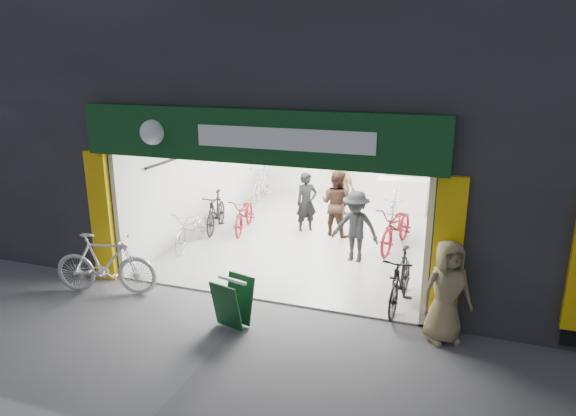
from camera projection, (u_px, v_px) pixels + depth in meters
The scene contains 16 objects.
ground at pixel (257, 300), 9.44m from camera, with size 60.00×60.00×0.00m, color #56565B.
building at pixel (367, 57), 12.47m from camera, with size 17.00×10.27×8.00m.
bike_left_front at pixel (192, 228), 12.00m from camera, with size 0.61×1.75×0.92m, color #B4B3B8.
bike_left_midfront at pixel (216, 212), 13.09m from camera, with size 0.48×1.70×1.02m, color black.
bike_left_midback at pixel (245, 214), 13.09m from camera, with size 0.60×1.72×0.90m, color maroon.
bike_left_back at pixel (262, 182), 15.96m from camera, with size 0.54×1.93×1.16m, color silver.
bike_right_front at pixel (400, 280), 9.05m from camera, with size 0.50×1.76×1.06m, color black.
bike_right_mid at pixel (397, 227), 11.87m from camera, with size 0.70×2.01×1.05m, color maroon.
bike_right_back at pixel (393, 215), 12.67m from camera, with size 0.53×1.88×1.13m, color silver.
parked_bike at pixel (105, 264), 9.59m from camera, with size 0.56×1.97×1.18m, color silver.
customer_a at pixel (307, 203), 12.96m from camera, with size 0.56×0.37×1.55m, color black.
customer_b at pixel (336, 204), 12.65m from camera, with size 0.82×0.64×1.68m, color #311F16.
customer_c at pixel (355, 227), 10.98m from camera, with size 1.04×0.60×1.61m, color black.
customer_d at pixel (343, 188), 14.31m from camera, with size 0.95×0.40×1.62m, color #907553.
pedestrian_near at pixel (447, 292), 7.90m from camera, with size 0.81×0.53×1.66m, color olive.
sandwich_board at pixel (233, 301), 8.42m from camera, with size 0.65×0.66×0.83m.
Camera 1 is at (3.35, -7.92, 4.30)m, focal length 32.00 mm.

